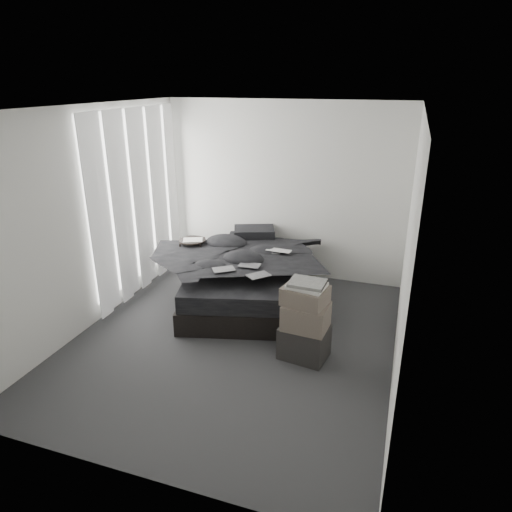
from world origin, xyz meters
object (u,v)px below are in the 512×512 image
(side_stand, at_px, (194,263))
(box_lower, at_px, (304,342))
(laptop, at_px, (278,247))
(bed, at_px, (249,290))

(side_stand, bearing_deg, box_lower, -33.70)
(laptop, distance_m, box_lower, 1.55)
(side_stand, bearing_deg, bed, -11.44)
(laptop, bearing_deg, box_lower, -58.43)
(laptop, relative_size, side_stand, 0.48)
(bed, relative_size, box_lower, 4.25)
(bed, bearing_deg, laptop, 7.50)
(box_lower, bearing_deg, laptop, 118.09)
(laptop, bearing_deg, side_stand, -178.24)
(bed, distance_m, box_lower, 1.52)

